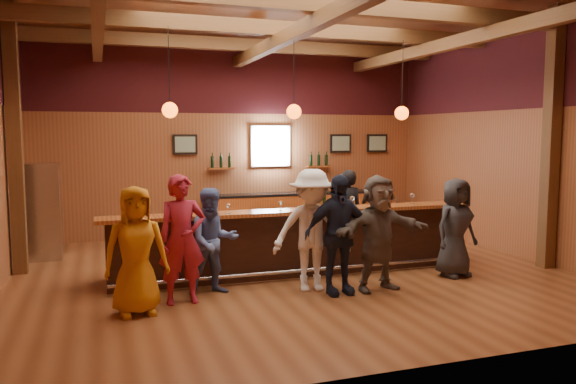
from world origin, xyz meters
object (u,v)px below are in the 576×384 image
at_px(customer_redvest, 182,239).
at_px(ice_bucket, 316,200).
at_px(customer_denim, 213,241).
at_px(customer_white, 312,230).
at_px(customer_dark, 456,228).
at_px(bottle_a, 324,198).
at_px(back_bar_cabinet, 290,213).
at_px(bartender, 347,213).
at_px(customer_navy, 338,234).
at_px(customer_orange, 136,251).
at_px(customer_brown, 378,233).
at_px(bar_counter, 292,241).
at_px(stainless_fridge, 41,211).

xyz_separation_m(customer_redvest, ice_bucket, (2.37, 0.99, 0.34)).
bearing_deg(customer_denim, customer_white, -16.79).
relative_size(customer_dark, bottle_a, 4.31).
height_order(back_bar_cabinet, customer_dark, customer_dark).
xyz_separation_m(back_bar_cabinet, ice_bucket, (-0.83, -3.78, 0.76)).
bearing_deg(bartender, ice_bucket, 50.41).
bearing_deg(customer_redvest, bartender, 27.32).
relative_size(customer_denim, bartender, 0.94).
height_order(customer_navy, ice_bucket, customer_navy).
relative_size(customer_denim, customer_navy, 0.89).
distance_m(customer_orange, customer_white, 2.58).
distance_m(customer_white, customer_navy, 0.41).
height_order(customer_orange, customer_redvest, customer_redvest).
bearing_deg(bartender, customer_brown, 83.19).
xyz_separation_m(bar_counter, stainless_fridge, (-4.12, 2.45, 0.38)).
distance_m(customer_redvest, customer_brown, 2.88).
bearing_deg(stainless_fridge, customer_denim, -52.29).
relative_size(bar_counter, bottle_a, 16.76).
height_order(back_bar_cabinet, customer_brown, customer_brown).
distance_m(customer_brown, bartender, 2.33).
height_order(customer_white, bottle_a, customer_white).
bearing_deg(customer_redvest, back_bar_cabinet, 53.20).
relative_size(customer_redvest, customer_denim, 1.15).
bearing_deg(customer_brown, customer_navy, 172.83).
xyz_separation_m(customer_brown, ice_bucket, (-0.50, 1.28, 0.37)).
xyz_separation_m(stainless_fridge, customer_white, (4.02, -3.63, 0.01)).
distance_m(customer_denim, customer_navy, 1.82).
bearing_deg(customer_navy, bottle_a, 74.95).
relative_size(customer_white, bottle_a, 4.85).
height_order(customer_redvest, bartender, customer_redvest).
height_order(customer_denim, bartender, bartender).
distance_m(customer_white, bottle_a, 1.23).
bearing_deg(bartender, customer_dark, 124.82).
height_order(customer_white, customer_navy, customer_white).
distance_m(customer_navy, ice_bucket, 1.32).
height_order(customer_brown, ice_bucket, customer_brown).
bearing_deg(customer_orange, customer_redvest, 18.97).
distance_m(bartender, bottle_a, 1.36).
distance_m(back_bar_cabinet, bartender, 2.81).
distance_m(back_bar_cabinet, stainless_fridge, 5.43).
bearing_deg(customer_denim, bar_counter, 24.93).
bearing_deg(customer_redvest, stainless_fridge, 117.02).
bearing_deg(customer_navy, customer_denim, 159.92).
relative_size(bar_counter, stainless_fridge, 3.50).
relative_size(back_bar_cabinet, customer_redvest, 2.23).
distance_m(back_bar_cabinet, customer_brown, 5.08).
xyz_separation_m(bar_counter, customer_orange, (-2.65, -1.50, 0.32)).
height_order(stainless_fridge, customer_denim, stainless_fridge).
height_order(customer_denim, customer_brown, customer_brown).
bearing_deg(bar_counter, bartender, 29.59).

